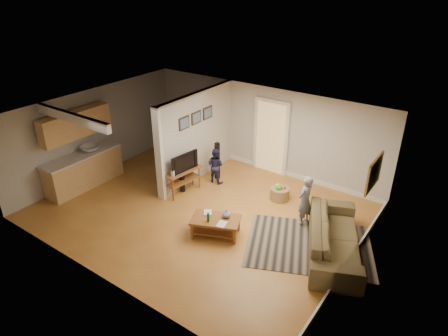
{
  "coord_description": "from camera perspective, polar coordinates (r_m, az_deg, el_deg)",
  "views": [
    {
      "loc": [
        5.34,
        -6.54,
        5.46
      ],
      "look_at": [
        0.36,
        0.5,
        1.1
      ],
      "focal_mm": 32.0,
      "sensor_mm": 36.0,
      "label": 1
    }
  ],
  "objects": [
    {
      "name": "coffee_table",
      "position": [
        9.05,
        -1.09,
        -7.72
      ],
      "size": [
        1.25,
        1.01,
        0.64
      ],
      "rotation": [
        0.0,
        0.0,
        0.4
      ],
      "color": "brown",
      "rests_on": "ground"
    },
    {
      "name": "speaker_right",
      "position": [
        11.29,
        -0.98,
        1.04
      ],
      "size": [
        0.14,
        0.14,
        1.11
      ],
      "primitive_type": "cube",
      "rotation": [
        0.0,
        0.0,
        -0.3
      ],
      "color": "black",
      "rests_on": "ground"
    },
    {
      "name": "ground",
      "position": [
        10.06,
        -3.36,
        -6.13
      ],
      "size": [
        7.5,
        7.5,
        0.0
      ],
      "primitive_type": "plane",
      "color": "#9C5727",
      "rests_on": "ground"
    },
    {
      "name": "sofa",
      "position": [
        9.05,
        15.21,
        -11.44
      ],
      "size": [
        1.97,
        2.78,
        0.76
      ],
      "primitive_type": "imported",
      "rotation": [
        0.0,
        0.0,
        1.99
      ],
      "color": "#413720",
      "rests_on": "ground"
    },
    {
      "name": "room_shell",
      "position": [
        10.28,
        -6.77,
        3.69
      ],
      "size": [
        7.54,
        6.02,
        2.52
      ],
      "color": "#A5A29E",
      "rests_on": "ground"
    },
    {
      "name": "area_rug",
      "position": [
        9.09,
        12.03,
        -10.75
      ],
      "size": [
        3.24,
        2.88,
        0.01
      ],
      "primitive_type": "cube",
      "rotation": [
        0.0,
        0.0,
        0.42
      ],
      "color": "black",
      "rests_on": "ground"
    },
    {
      "name": "toy_basket",
      "position": [
        10.53,
        7.96,
        -3.55
      ],
      "size": [
        0.5,
        0.5,
        0.45
      ],
      "color": "olive",
      "rests_on": "ground"
    },
    {
      "name": "child",
      "position": [
        9.79,
        11.15,
        -7.69
      ],
      "size": [
        0.37,
        0.5,
        1.25
      ],
      "primitive_type": "imported",
      "rotation": [
        0.0,
        0.0,
        -1.74
      ],
      "color": "gray",
      "rests_on": "ground"
    },
    {
      "name": "tv_console",
      "position": [
        10.57,
        -5.92,
        -0.59
      ],
      "size": [
        0.55,
        1.13,
        0.93
      ],
      "rotation": [
        0.0,
        0.0,
        -0.14
      ],
      "color": "brown",
      "rests_on": "ground"
    },
    {
      "name": "speaker_left",
      "position": [
        10.68,
        -6.03,
        -0.92
      ],
      "size": [
        0.14,
        0.14,
        1.04
      ],
      "primitive_type": "cube",
      "rotation": [
        0.0,
        0.0,
        -0.42
      ],
      "color": "black",
      "rests_on": "ground"
    },
    {
      "name": "toddler",
      "position": [
        11.35,
        -1.21,
        -1.94
      ],
      "size": [
        0.51,
        0.4,
        1.03
      ],
      "primitive_type": "imported",
      "rotation": [
        0.0,
        0.0,
        3.17
      ],
      "color": "#1F2042",
      "rests_on": "ground"
    }
  ]
}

